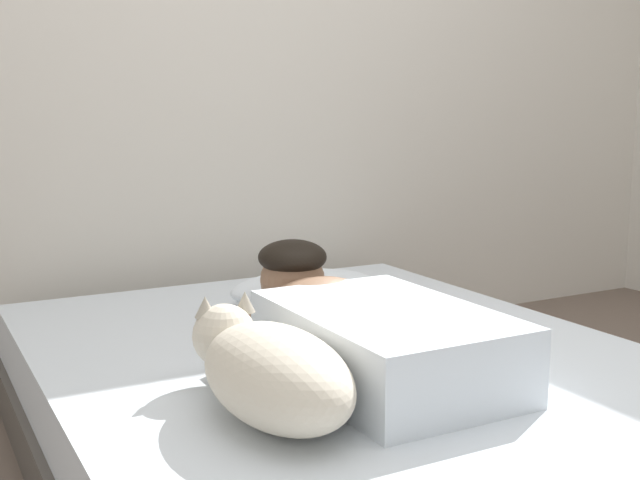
# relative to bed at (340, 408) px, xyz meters

# --- Properties ---
(back_wall) EXTENTS (4.41, 0.12, 2.50)m
(back_wall) POSITION_rel_bed_xyz_m (0.26, 1.20, 1.09)
(back_wall) COLOR silver
(back_wall) RESTS_ON ground
(bed) EXTENTS (1.57, 2.00, 0.32)m
(bed) POSITION_rel_bed_xyz_m (0.00, 0.00, 0.00)
(bed) COLOR #4C4742
(bed) RESTS_ON ground
(pillow) EXTENTS (0.52, 0.32, 0.11)m
(pillow) POSITION_rel_bed_xyz_m (0.15, 0.50, 0.22)
(pillow) COLOR silver
(pillow) RESTS_ON bed
(person_lying) EXTENTS (0.43, 0.92, 0.27)m
(person_lying) POSITION_rel_bed_xyz_m (-0.03, -0.13, 0.27)
(person_lying) COLOR silver
(person_lying) RESTS_ON bed
(dog) EXTENTS (0.26, 0.57, 0.21)m
(dog) POSITION_rel_bed_xyz_m (-0.36, -0.34, 0.27)
(dog) COLOR beige
(dog) RESTS_ON bed
(coffee_cup) EXTENTS (0.12, 0.09, 0.07)m
(coffee_cup) POSITION_rel_bed_xyz_m (0.23, 0.47, 0.20)
(coffee_cup) COLOR #D84C47
(coffee_cup) RESTS_ON bed
(cell_phone) EXTENTS (0.07, 0.14, 0.01)m
(cell_phone) POSITION_rel_bed_xyz_m (0.21, -0.16, 0.17)
(cell_phone) COLOR black
(cell_phone) RESTS_ON bed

